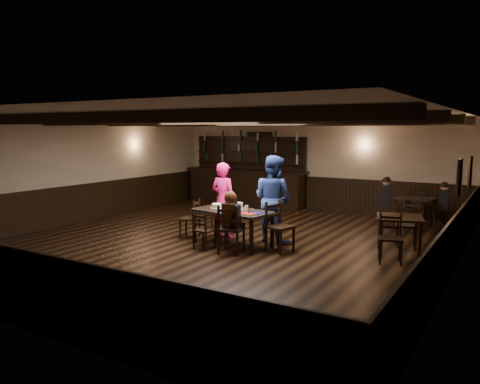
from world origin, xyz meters
The scene contains 25 objects.
ground centered at (0.00, 0.00, 0.00)m, with size 10.00×10.00×0.00m, color black.
room_shell centered at (0.01, 0.04, 1.75)m, with size 9.02×10.02×2.71m.
dining_table centered at (0.27, -0.16, 0.68)m, with size 1.75×1.04×0.75m.
chair_near_left centered at (-0.07, -0.76, 0.45)m, with size 0.38×0.37×0.77m.
chair_near_right centered at (0.60, -0.77, 0.57)m, with size 0.52×0.50×0.97m.
chair_end_left centered at (-0.85, -0.03, 0.51)m, with size 0.49×0.50×0.88m.
chair_end_right centered at (1.26, -0.06, 0.58)m, with size 0.54×0.56×1.00m.
chair_far_pushed centered at (-0.76, 1.01, 0.47)m, with size 0.43×0.42×0.81m.
woman_pink centered at (-0.31, 0.40, 0.85)m, with size 0.62×0.41×1.70m, color #FF2A78.
man_blue centered at (0.83, 0.60, 0.94)m, with size 0.91×0.71×1.88m, color navy.
seated_person centered at (0.58, -0.71, 0.82)m, with size 0.33×0.49×0.80m.
cake centered at (-0.14, -0.10, 0.80)m, with size 0.31×0.31×0.10m.
plate_stack_a centered at (0.22, -0.18, 0.83)m, with size 0.17×0.17×0.16m, color white.
plate_stack_b centered at (0.43, -0.13, 0.84)m, with size 0.15×0.15×0.17m, color white.
tea_light centered at (0.35, -0.02, 0.78)m, with size 0.05×0.05×0.06m.
salt_shaker centered at (0.60, -0.25, 0.80)m, with size 0.04×0.04×0.09m, color silver.
pepper_shaker centered at (0.73, -0.29, 0.79)m, with size 0.03×0.03×0.08m, color #A5A8AD.
drink_glass centered at (0.57, -0.08, 0.81)m, with size 0.07×0.07×0.12m, color silver.
menu_red centered at (0.74, -0.32, 0.75)m, with size 0.31×0.21×0.00m, color #A01B11.
menu_blue centered at (0.86, -0.14, 0.75)m, with size 0.30×0.21×0.00m, color #0D0D43.
bar_counter centered at (-2.24, 4.72, 0.73)m, with size 4.17×0.70×2.20m.
back_table_a centered at (3.42, 0.92, 0.65)m, with size 1.05×1.05×0.75m.
back_table_b centered at (3.18, 3.66, 0.65)m, with size 1.02×1.02×0.75m.
bg_patron_left centered at (2.45, 3.77, 0.85)m, with size 0.29×0.41×0.76m.
bg_patron_right centered at (3.81, 3.88, 0.81)m, with size 0.23×0.35×0.70m.
Camera 1 is at (5.35, -8.28, 2.41)m, focal length 35.00 mm.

